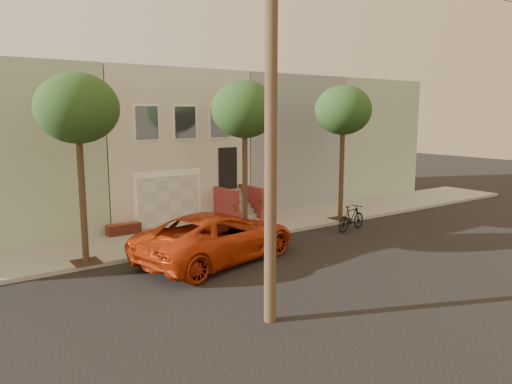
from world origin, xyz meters
TOP-DOWN VIEW (x-y plane):
  - ground at (0.00, 0.00)m, footprint 90.00×90.00m
  - sidewalk at (0.00, 5.35)m, footprint 40.00×3.70m
  - house_row at (0.00, 11.19)m, footprint 33.10×11.70m
  - tree_left at (-5.50, 3.90)m, footprint 2.70×2.57m
  - tree_mid at (1.00, 3.90)m, footprint 2.70×2.57m
  - tree_right at (6.50, 3.90)m, footprint 2.70×2.57m
  - pickup_truck at (-1.50, 1.91)m, footprint 6.69×4.27m
  - motorcycle at (5.61, 2.33)m, footprint 1.97×0.87m

SIDE VIEW (x-z plane):
  - ground at x=0.00m, z-range 0.00..0.00m
  - sidewalk at x=0.00m, z-range 0.00..0.15m
  - motorcycle at x=5.61m, z-range 0.00..1.14m
  - pickup_truck at x=-1.50m, z-range 0.00..1.72m
  - house_row at x=0.00m, z-range 0.14..7.14m
  - tree_left at x=-5.50m, z-range 2.11..8.41m
  - tree_mid at x=1.00m, z-range 2.11..8.41m
  - tree_right at x=6.50m, z-range 2.11..8.41m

